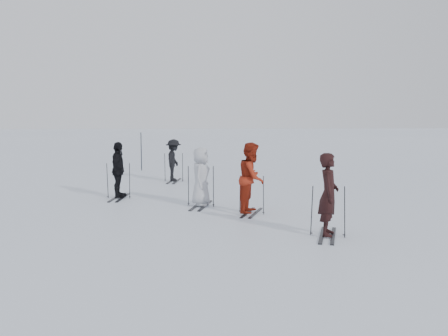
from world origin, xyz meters
name	(u,v)px	position (x,y,z in m)	size (l,w,h in m)	color
ground	(226,203)	(0.00, 0.00, 0.00)	(120.00, 120.00, 0.00)	silver
skier_near_dark	(328,196)	(2.11, -4.25, 0.96)	(0.70, 0.46, 1.92)	black
skier_red	(252,179)	(0.63, -1.58, 1.00)	(0.97, 0.76, 1.99)	maroon
skier_grey	(201,177)	(-0.80, -0.41, 0.89)	(0.87, 0.56, 1.77)	#B4B8BF
skier_uphill_left	(118,171)	(-3.51, 1.11, 0.92)	(1.08, 0.45, 1.85)	black
skier_uphill_far	(174,161)	(-1.83, 4.92, 0.85)	(1.10, 0.63, 1.70)	black
skis_near_dark	(328,210)	(2.11, -4.25, 0.61)	(0.89, 1.68, 1.22)	black
skis_red	(252,194)	(0.63, -1.58, 0.56)	(0.81, 1.53, 1.12)	black
skis_grey	(201,185)	(-0.80, -0.41, 0.64)	(0.93, 1.75, 1.28)	black
skis_uphill_left	(118,180)	(-3.51, 1.11, 0.61)	(0.88, 1.67, 1.22)	black
skis_uphill_far	(174,167)	(-1.83, 4.92, 0.60)	(0.87, 1.65, 1.20)	black
piste_marker	(141,151)	(-3.54, 8.71, 0.92)	(0.04, 0.04, 1.84)	black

